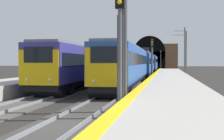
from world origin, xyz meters
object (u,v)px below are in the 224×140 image
train_main_approaching (144,63)px  catenary_mast_far (186,54)px  train_adjacent_platform (118,63)px  overhead_signal_gantry (46,5)px  railway_signal_far (161,58)px  railway_signal_near (120,45)px  railway_signal_mid (152,55)px  catenary_mast_near (185,51)px

train_main_approaching → catenary_mast_far: (-1.59, -6.61, 1.47)m
train_main_approaching → train_adjacent_platform: (-0.21, 4.31, 0.01)m
overhead_signal_gantry → train_main_approaching: bearing=-3.7°
train_adjacent_platform → railway_signal_far: (39.86, -6.17, 1.35)m
railway_signal_near → catenary_mast_far: catenary_mast_far is taller
railway_signal_near → railway_signal_far: (74.66, -0.00, 0.43)m
train_adjacent_platform → overhead_signal_gantry: bearing=3.6°
train_main_approaching → overhead_signal_gantry: (-33.44, 2.15, 3.03)m
overhead_signal_gantry → catenary_mast_far: 33.07m
train_adjacent_platform → overhead_signal_gantry: (-33.22, -2.15, 3.02)m
railway_signal_near → railway_signal_mid: bearing=-180.0°
catenary_mast_near → railway_signal_far: bearing=7.2°
train_main_approaching → railway_signal_mid: bearing=9.9°
overhead_signal_gantry → railway_signal_mid: bearing=-9.6°
railway_signal_near → catenary_mast_far: (33.42, -4.75, 0.54)m
train_main_approaching → catenary_mast_far: 6.95m
railway_signal_mid → overhead_signal_gantry: bearing=-9.6°
train_adjacent_platform → railway_signal_far: railway_signal_far is taller
train_adjacent_platform → railway_signal_near: railway_signal_near is taller
train_adjacent_platform → overhead_signal_gantry: size_ratio=7.27×
railway_signal_far → catenary_mast_far: bearing=6.6°
train_main_approaching → railway_signal_mid: (-9.70, -1.86, 1.07)m
train_main_approaching → catenary_mast_near: (2.07, -6.62, 1.98)m
railway_signal_near → overhead_signal_gantry: bearing=-111.3°
train_main_approaching → railway_signal_near: railway_signal_near is taller
train_main_approaching → catenary_mast_far: catenary_mast_far is taller
train_adjacent_platform → train_main_approaching: bearing=92.7°
train_main_approaching → railway_signal_far: bearing=176.4°
railway_signal_near → train_main_approaching: bearing=-177.0°
overhead_signal_gantry → railway_signal_near: bearing=-111.3°
train_adjacent_platform → catenary_mast_near: (2.28, -10.92, 1.97)m
catenary_mast_far → railway_signal_mid: bearing=149.7°
train_main_approaching → catenary_mast_near: bearing=106.5°
overhead_signal_gantry → catenary_mast_near: (35.51, -8.77, -1.06)m
train_main_approaching → train_adjacent_platform: 4.31m
catenary_mast_far → railway_signal_far: bearing=6.6°
train_main_approaching → railway_signal_near: bearing=2.1°
train_main_approaching → railway_signal_near: (-35.00, -1.86, 0.93)m
overhead_signal_gantry → catenary_mast_near: catenary_mast_near is taller
railway_signal_mid → catenary_mast_near: 12.73m
catenary_mast_far → catenary_mast_near: bearing=-0.2°
railway_signal_mid → railway_signal_far: (49.36, -0.00, 0.29)m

